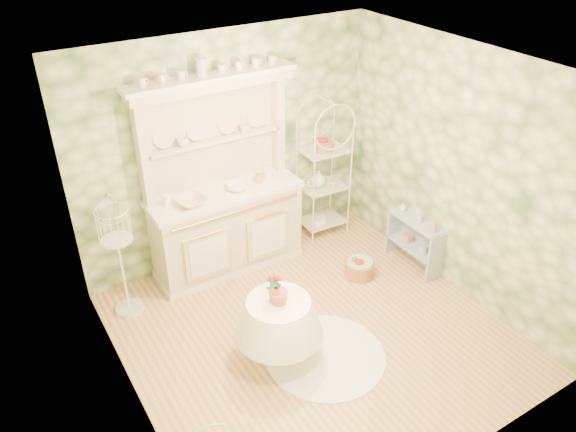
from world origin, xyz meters
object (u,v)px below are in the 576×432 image
round_table (279,329)px  floor_basket (360,266)px  bakers_rack (323,169)px  side_shelf (414,245)px  birdcage_stand (119,252)px  kitchen_dresser (224,180)px

round_table → floor_basket: size_ratio=2.00×
bakers_rack → side_shelf: size_ratio=2.79×
birdcage_stand → floor_basket: size_ratio=3.91×
kitchen_dresser → round_table: kitchen_dresser is taller
kitchen_dresser → round_table: 1.83m
side_shelf → round_table: round_table is taller
bakers_rack → kitchen_dresser: bearing=-175.2°
kitchen_dresser → floor_basket: size_ratio=5.86×
kitchen_dresser → round_table: size_ratio=2.93×
side_shelf → birdcage_stand: birdcage_stand is taller
round_table → bakers_rack: bearing=45.4°
bakers_rack → side_shelf: (0.50, -1.20, -0.63)m
kitchen_dresser → birdcage_stand: bearing=-172.3°
bakers_rack → floor_basket: 1.31m
kitchen_dresser → birdcage_stand: size_ratio=1.50×
bakers_rack → birdcage_stand: size_ratio=1.18×
birdcage_stand → kitchen_dresser: bearing=7.7°
birdcage_stand → round_table: bearing=-55.6°
side_shelf → floor_basket: 0.72m
kitchen_dresser → birdcage_stand: (-1.29, -0.17, -0.38)m
round_table → floor_basket: bearing=23.6°
side_shelf → birdcage_stand: size_ratio=0.42×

